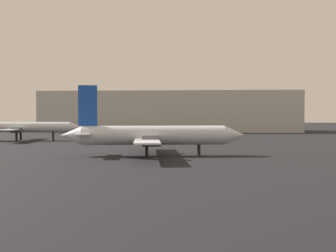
% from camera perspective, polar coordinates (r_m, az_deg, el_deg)
% --- Properties ---
extents(airplane_on_taxiway, '(27.04, 23.97, 10.22)m').
position_cam_1_polar(airplane_on_taxiway, '(58.70, -2.35, -1.31)').
color(airplane_on_taxiway, silver).
rests_on(airplane_on_taxiway, ground_plane).
extents(airplane_distant, '(26.57, 18.84, 8.43)m').
position_cam_1_polar(airplane_distant, '(98.41, -20.00, -0.17)').
color(airplane_distant, silver).
rests_on(airplane_distant, ground_plane).
extents(terminal_building, '(90.37, 27.29, 14.20)m').
position_cam_1_polar(terminal_building, '(148.51, 0.27, 2.04)').
color(terminal_building, '#B7B7B2').
rests_on(terminal_building, ground_plane).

